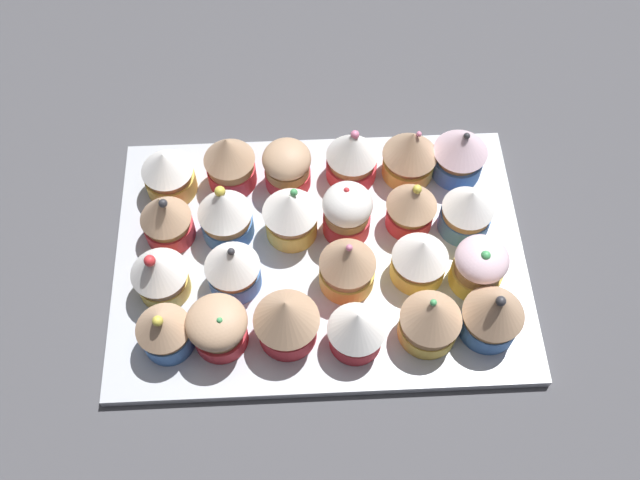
{
  "coord_description": "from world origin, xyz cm",
  "views": [
    {
      "loc": [
        1.77,
        38.15,
        70.3
      ],
      "look_at": [
        0.0,
        0.0,
        4.2
      ],
      "focal_mm": 39.81,
      "sensor_mm": 36.0,
      "label": 1
    }
  ],
  "objects_px": {
    "cupcake_4": "(230,160)",
    "cupcake_22": "(164,329)",
    "cupcake_13": "(420,258)",
    "cupcake_8": "(347,212)",
    "cupcake_12": "(479,266)",
    "cupcake_14": "(348,264)",
    "cupcake_20": "(286,319)",
    "cupcake_1": "(410,153)",
    "cupcake_11": "(165,217)",
    "cupcake_15": "(232,267)",
    "cupcake_5": "(168,172)",
    "cupcake_21": "(218,327)",
    "cupcake_18": "(431,318)",
    "cupcake_6": "(468,210)",
    "cupcake_9": "(291,214)",
    "cupcake_10": "(225,213)",
    "cupcake_2": "(352,155)",
    "cupcake_0": "(460,153)",
    "cupcake_3": "(287,166)",
    "cupcake_19": "(357,328)",
    "cupcake_7": "(412,206)",
    "baking_tray": "(320,256)",
    "cupcake_17": "(494,313)",
    "cupcake_16": "(159,272)"
  },
  "relations": [
    {
      "from": "cupcake_0",
      "to": "cupcake_13",
      "type": "height_order",
      "value": "cupcake_0"
    },
    {
      "from": "cupcake_4",
      "to": "cupcake_13",
      "type": "relative_size",
      "value": 1.19
    },
    {
      "from": "cupcake_7",
      "to": "cupcake_14",
      "type": "xyz_separation_m",
      "value": [
        0.08,
        0.07,
        0.0
      ]
    },
    {
      "from": "cupcake_21",
      "to": "cupcake_14",
      "type": "bearing_deg",
      "value": -155.26
    },
    {
      "from": "cupcake_2",
      "to": "cupcake_20",
      "type": "bearing_deg",
      "value": 68.43
    },
    {
      "from": "cupcake_4",
      "to": "cupcake_8",
      "type": "distance_m",
      "value": 0.15
    },
    {
      "from": "cupcake_0",
      "to": "cupcake_2",
      "type": "distance_m",
      "value": 0.12
    },
    {
      "from": "cupcake_5",
      "to": "cupcake_18",
      "type": "distance_m",
      "value": 0.34
    },
    {
      "from": "cupcake_8",
      "to": "cupcake_10",
      "type": "distance_m",
      "value": 0.13
    },
    {
      "from": "cupcake_8",
      "to": "cupcake_12",
      "type": "relative_size",
      "value": 1.1
    },
    {
      "from": "cupcake_1",
      "to": "cupcake_11",
      "type": "distance_m",
      "value": 0.29
    },
    {
      "from": "cupcake_4",
      "to": "cupcake_13",
      "type": "xyz_separation_m",
      "value": [
        -0.2,
        0.13,
        -0.01
      ]
    },
    {
      "from": "cupcake_4",
      "to": "cupcake_22",
      "type": "relative_size",
      "value": 1.1
    },
    {
      "from": "cupcake_18",
      "to": "cupcake_20",
      "type": "relative_size",
      "value": 0.93
    },
    {
      "from": "cupcake_9",
      "to": "cupcake_15",
      "type": "height_order",
      "value": "cupcake_9"
    },
    {
      "from": "cupcake_5",
      "to": "cupcake_10",
      "type": "xyz_separation_m",
      "value": [
        -0.07,
        0.06,
        0.01
      ]
    },
    {
      "from": "cupcake_2",
      "to": "cupcake_4",
      "type": "distance_m",
      "value": 0.14
    },
    {
      "from": "cupcake_13",
      "to": "cupcake_22",
      "type": "distance_m",
      "value": 0.27
    },
    {
      "from": "cupcake_0",
      "to": "cupcake_10",
      "type": "distance_m",
      "value": 0.28
    },
    {
      "from": "cupcake_1",
      "to": "cupcake_18",
      "type": "distance_m",
      "value": 0.21
    },
    {
      "from": "cupcake_4",
      "to": "cupcake_19",
      "type": "distance_m",
      "value": 0.25
    },
    {
      "from": "cupcake_0",
      "to": "cupcake_4",
      "type": "bearing_deg",
      "value": 0.22
    },
    {
      "from": "cupcake_7",
      "to": "cupcake_10",
      "type": "bearing_deg",
      "value": 0.66
    },
    {
      "from": "cupcake_15",
      "to": "cupcake_5",
      "type": "bearing_deg",
      "value": -59.26
    },
    {
      "from": "cupcake_5",
      "to": "cupcake_13",
      "type": "distance_m",
      "value": 0.3
    },
    {
      "from": "cupcake_14",
      "to": "cupcake_20",
      "type": "relative_size",
      "value": 1.01
    },
    {
      "from": "cupcake_18",
      "to": "cupcake_4",
      "type": "bearing_deg",
      "value": -44.74
    },
    {
      "from": "cupcake_12",
      "to": "cupcake_14",
      "type": "relative_size",
      "value": 0.85
    },
    {
      "from": "cupcake_15",
      "to": "cupcake_22",
      "type": "bearing_deg",
      "value": 44.91
    },
    {
      "from": "cupcake_1",
      "to": "cupcake_4",
      "type": "bearing_deg",
      "value": 0.68
    },
    {
      "from": "cupcake_6",
      "to": "cupcake_13",
      "type": "distance_m",
      "value": 0.08
    },
    {
      "from": "cupcake_16",
      "to": "cupcake_17",
      "type": "bearing_deg",
      "value": 169.63
    },
    {
      "from": "cupcake_8",
      "to": "cupcake_10",
      "type": "xyz_separation_m",
      "value": [
        0.13,
        -0.0,
        0.0
      ]
    },
    {
      "from": "cupcake_6",
      "to": "cupcake_9",
      "type": "bearing_deg",
      "value": -0.56
    },
    {
      "from": "cupcake_11",
      "to": "cupcake_17",
      "type": "height_order",
      "value": "cupcake_17"
    },
    {
      "from": "cupcake_21",
      "to": "cupcake_22",
      "type": "xyz_separation_m",
      "value": [
        0.05,
        0.0,
        0.0
      ]
    },
    {
      "from": "baking_tray",
      "to": "cupcake_17",
      "type": "distance_m",
      "value": 0.2
    },
    {
      "from": "cupcake_3",
      "to": "cupcake_12",
      "type": "distance_m",
      "value": 0.24
    },
    {
      "from": "cupcake_5",
      "to": "cupcake_18",
      "type": "height_order",
      "value": "cupcake_18"
    },
    {
      "from": "cupcake_18",
      "to": "cupcake_21",
      "type": "bearing_deg",
      "value": -0.63
    },
    {
      "from": "cupcake_4",
      "to": "cupcake_5",
      "type": "distance_m",
      "value": 0.07
    },
    {
      "from": "cupcake_13",
      "to": "cupcake_15",
      "type": "bearing_deg",
      "value": 0.74
    },
    {
      "from": "cupcake_18",
      "to": "cupcake_20",
      "type": "bearing_deg",
      "value": -1.65
    },
    {
      "from": "cupcake_11",
      "to": "cupcake_1",
      "type": "bearing_deg",
      "value": -165.01
    },
    {
      "from": "cupcake_0",
      "to": "cupcake_3",
      "type": "xyz_separation_m",
      "value": [
        0.2,
        0.01,
        -0.0
      ]
    },
    {
      "from": "cupcake_6",
      "to": "cupcake_17",
      "type": "xyz_separation_m",
      "value": [
        -0.01,
        0.13,
        0.01
      ]
    },
    {
      "from": "cupcake_12",
      "to": "cupcake_14",
      "type": "height_order",
      "value": "cupcake_14"
    },
    {
      "from": "cupcake_22",
      "to": "cupcake_4",
      "type": "bearing_deg",
      "value": -107.21
    },
    {
      "from": "cupcake_1",
      "to": "cupcake_2",
      "type": "height_order",
      "value": "cupcake_2"
    },
    {
      "from": "baking_tray",
      "to": "cupcake_10",
      "type": "distance_m",
      "value": 0.12
    }
  ]
}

